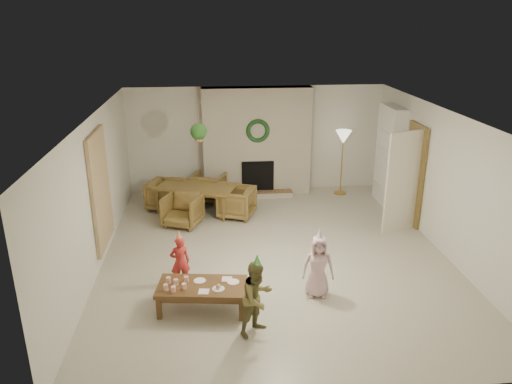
{
  "coord_description": "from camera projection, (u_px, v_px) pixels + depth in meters",
  "views": [
    {
      "loc": [
        -1.09,
        -7.83,
        4.05
      ],
      "look_at": [
        -0.3,
        0.4,
        1.05
      ],
      "focal_mm": 34.55,
      "sensor_mm": 36.0,
      "label": 1
    }
  ],
  "objects": [
    {
      "name": "plate_b",
      "position": [
        218.0,
        289.0,
        6.94
      ],
      "size": [
        0.2,
        0.2,
        0.01
      ],
      "primitive_type": "cylinder",
      "rotation": [
        0.0,
        0.0,
        -0.13
      ],
      "color": "white",
      "rests_on": "coffee_table_top"
    },
    {
      "name": "fireplace_wreath",
      "position": [
        258.0,
        131.0,
        11.15
      ],
      "size": [
        0.54,
        0.1,
        0.54
      ],
      "primitive_type": "torus",
      "rotation": [
        1.57,
        0.0,
        0.0
      ],
      "color": "#163B1A",
      "rests_on": "fireplace_mass"
    },
    {
      "name": "napkin_right",
      "position": [
        227.0,
        279.0,
        7.2
      ],
      "size": [
        0.16,
        0.16,
        0.01
      ],
      "primitive_type": "cube",
      "rotation": [
        0.0,
        0.0,
        -0.13
      ],
      "color": "#FFBBD1",
      "rests_on": "coffee_table_top"
    },
    {
      "name": "food_scoop",
      "position": [
        218.0,
        286.0,
        6.93
      ],
      "size": [
        0.08,
        0.08,
        0.07
      ],
      "primitive_type": "sphere",
      "rotation": [
        0.0,
        0.0,
        -0.13
      ],
      "color": "tan",
      "rests_on": "plate_b"
    },
    {
      "name": "fireplace_firebox",
      "position": [
        258.0,
        176.0,
        11.57
      ],
      "size": [
        0.75,
        0.12,
        0.75
      ],
      "primitive_type": "cube",
      "color": "black",
      "rests_on": "floor"
    },
    {
      "name": "coffee_leg_fl",
      "position": [
        159.0,
        308.0,
        6.89
      ],
      "size": [
        0.08,
        0.08,
        0.33
      ],
      "primitive_type": "cube",
      "rotation": [
        0.0,
        0.0,
        -0.13
      ],
      "color": "brown",
      "rests_on": "floor"
    },
    {
      "name": "wall_front",
      "position": [
        321.0,
        300.0,
        5.1
      ],
      "size": [
        7.0,
        0.0,
        7.0
      ],
      "primitive_type": "plane",
      "rotation": [
        -1.57,
        0.0,
        0.0
      ],
      "color": "silver",
      "rests_on": "floor"
    },
    {
      "name": "curtain_panel",
      "position": [
        100.0,
        190.0,
        8.3
      ],
      "size": [
        0.06,
        1.2,
        2.0
      ],
      "primitive_type": "cube",
      "color": "#C8B88D",
      "rests_on": "wall_left"
    },
    {
      "name": "plate_a",
      "position": [
        200.0,
        281.0,
        7.15
      ],
      "size": [
        0.2,
        0.2,
        0.01
      ],
      "primitive_type": "cylinder",
      "rotation": [
        0.0,
        0.0,
        -0.13
      ],
      "color": "white",
      "rests_on": "coffee_table_top"
    },
    {
      "name": "dining_chair_far",
      "position": [
        208.0,
        187.0,
        11.23
      ],
      "size": [
        0.89,
        0.91,
        0.64
      ],
      "primitive_type": "imported",
      "rotation": [
        0.0,
        0.0,
        2.77
      ],
      "color": "brown",
      "rests_on": "floor"
    },
    {
      "name": "ceiling",
      "position": [
        277.0,
        116.0,
        7.95
      ],
      "size": [
        7.0,
        7.0,
        0.0
      ],
      "primitive_type": "plane",
      "rotation": [
        3.14,
        0.0,
        0.0
      ],
      "color": "white",
      "rests_on": "wall_back"
    },
    {
      "name": "hanging_plant_foliage",
      "position": [
        199.0,
        132.0,
        9.43
      ],
      "size": [
        0.32,
        0.32,
        0.32
      ],
      "primitive_type": "sphere",
      "color": "#1C4A18",
      "rests_on": "hanging_plant_pot"
    },
    {
      "name": "dining_chair_near",
      "position": [
        183.0,
        210.0,
        9.91
      ],
      "size": [
        0.89,
        0.91,
        0.64
      ],
      "primitive_type": "imported",
      "rotation": [
        0.0,
        0.0,
        -0.37
      ],
      "color": "brown",
      "rests_on": "floor"
    },
    {
      "name": "fireplace_mass",
      "position": [
        257.0,
        141.0,
        11.46
      ],
      "size": [
        2.5,
        0.4,
        2.5
      ],
      "primitive_type": "cube",
      "color": "maroon",
      "rests_on": "floor"
    },
    {
      "name": "hanging_plant_pot",
      "position": [
        199.0,
        138.0,
        9.47
      ],
      "size": [
        0.16,
        0.16,
        0.12
      ],
      "primitive_type": "cylinder",
      "color": "#915B2E",
      "rests_on": "hanging_plant_cord"
    },
    {
      "name": "napkin_left",
      "position": [
        204.0,
        291.0,
        6.87
      ],
      "size": [
        0.16,
        0.16,
        0.01
      ],
      "primitive_type": "cube",
      "rotation": [
        0.0,
        0.0,
        -0.13
      ],
      "color": "#FFBBD1",
      "rests_on": "coffee_table_top"
    },
    {
      "name": "books_row_upper",
      "position": [
        390.0,
        145.0,
        10.64
      ],
      "size": [
        0.2,
        0.36,
        0.22
      ],
      "primitive_type": "cube",
      "color": "gold",
      "rests_on": "bookshelf_shelf_c"
    },
    {
      "name": "floor_lamp_post",
      "position": [
        342.0,
        165.0,
        11.54
      ],
      "size": [
        0.03,
        0.03,
        1.38
      ],
      "primitive_type": "cylinder",
      "color": "gold",
      "rests_on": "floor"
    },
    {
      "name": "dining_chair_right",
      "position": [
        236.0,
        202.0,
        10.34
      ],
      "size": [
        0.91,
        0.89,
        0.64
      ],
      "primitive_type": "imported",
      "rotation": [
        0.0,
        0.0,
        -1.94
      ],
      "color": "brown",
      "rests_on": "floor"
    },
    {
      "name": "party_hat_plaid",
      "position": [
        257.0,
        260.0,
        6.3
      ],
      "size": [
        0.16,
        0.16,
        0.17
      ],
      "primitive_type": "cone",
      "rotation": [
        0.0,
        0.0,
        0.33
      ],
      "color": "#52AA49",
      "rests_on": "child_plaid"
    },
    {
      "name": "bookshelf_shelf_a",
      "position": [
        386.0,
        184.0,
        11.06
      ],
      "size": [
        0.3,
        0.92,
        0.03
      ],
      "primitive_type": "cube",
      "color": "white",
      "rests_on": "bookshelf_carcass"
    },
    {
      "name": "cup_d",
      "position": [
        176.0,
        282.0,
        7.04
      ],
      "size": [
        0.08,
        0.08,
        0.09
      ],
      "primitive_type": "cylinder",
      "rotation": [
        0.0,
        0.0,
        -0.13
      ],
      "color": "white",
      "rests_on": "coffee_table_top"
    },
    {
      "name": "child_pink",
      "position": [
        318.0,
        266.0,
        7.36
      ],
      "size": [
        0.51,
        0.37,
        0.98
      ],
      "primitive_type": "imported",
      "rotation": [
        0.0,
        0.0,
        -0.13
      ],
      "color": "beige",
      "rests_on": "floor"
    },
    {
      "name": "wall_back",
      "position": [
        256.0,
        139.0,
        11.65
      ],
      "size": [
        7.0,
        0.0,
        7.0
      ],
      "primitive_type": "plane",
      "rotation": [
        1.57,
        0.0,
        0.0
      ],
      "color": "silver",
      "rests_on": "floor"
    },
    {
      "name": "floor_lamp_shade",
      "position": [
        343.0,
        137.0,
        11.32
      ],
      "size": [
        0.37,
        0.37,
        0.31
      ],
      "primitive_type": "cone",
      "rotation": [
        3.14,
        0.0,
        0.0
      ],
      "color": "beige",
      "rests_on": "floor_lamp_post"
    },
    {
      "name": "fireplace_hearth",
      "position": [
        258.0,
        194.0,
        11.54
      ],
      "size": [
        1.6,
        0.3,
        0.12
      ],
      "primitive_type": "cube",
      "color": "brown",
      "rests_on": "floor"
    },
    {
      "name": "floor",
      "position": [
        275.0,
        254.0,
        8.8
      ],
      "size": [
        7.0,
        7.0,
        0.0
      ],
      "primitive_type": "plane",
      "color": "#B7B29E",
      "rests_on": "ground"
    },
    {
      "name": "cup_e",
      "position": [
        184.0,
        286.0,
        6.92
      ],
      "size": [
        0.08,
        0.08,
        0.09
      ],
      "primitive_type": "cylinder",
      "rotation": [
        0.0,
        0.0,
        -0.13
      ],
      "color": "white",
      "rests_on": "coffee_table_top"
    },
    {
      "name": "wall_left",
      "position": [
        95.0,
        194.0,
        8.11
      ],
      "size": [
        0.0,
        7.0,
        7.0
      ],
      "primitive_type": "plane",
      "rotation": [
        1.57,
        0.0,
        1.57
      ],
      "color": "silver",
      "rests_on": "floor"
    },
    {
      "name": "party_hat_pink",
      "position": [
        320.0,
        234.0,
        7.18
      ],
      "size": [
        0.16,
        0.16,
        0.18
      ],
      "primitive_type": "cone",
      "rotation": [
        0.0,
        0.0,
        -0.3
      ],
      "color": "silver",
      "rests_on": "child_pink"
    },
    {
      "name": "bookshelf_shelf_d",
      "position": [
        391.0,
        132.0,
        10.65
      ],
      "size": [
        0.3,
        0.92,
        0.03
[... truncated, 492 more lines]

